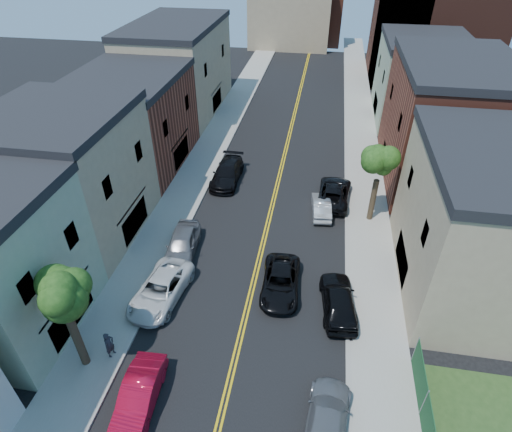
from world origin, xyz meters
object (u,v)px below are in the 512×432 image
at_px(red_sedan, 139,395).
at_px(white_pickup, 161,289).
at_px(dark_car_right_far, 334,192).
at_px(pedestrian_left, 109,345).
at_px(grey_car_left, 182,244).
at_px(black_car_left, 227,173).
at_px(black_suv_lane, 281,282).
at_px(silver_car_right, 321,206).
at_px(grey_car_right, 327,420).
at_px(black_car_right, 339,300).

xyz_separation_m(red_sedan, white_pickup, (-1.43, 6.92, 0.01)).
bearing_deg(dark_car_right_far, white_pickup, 55.91).
bearing_deg(pedestrian_left, grey_car_left, 6.88).
bearing_deg(pedestrian_left, black_car_left, 8.28).
bearing_deg(pedestrian_left, dark_car_right_far, -19.04).
height_order(grey_car_left, black_suv_lane, grey_car_left).
distance_m(black_car_left, black_suv_lane, 14.26).
xyz_separation_m(silver_car_right, pedestrian_left, (-10.74, -15.59, 0.33)).
distance_m(black_car_left, grey_car_right, 23.38).
relative_size(white_pickup, silver_car_right, 1.37).
relative_size(black_car_right, black_suv_lane, 0.97).
bearing_deg(grey_car_right, grey_car_left, -39.70).
relative_size(grey_car_right, black_suv_lane, 0.96).
xyz_separation_m(grey_car_left, black_car_right, (11.00, -3.49, -0.01)).
bearing_deg(white_pickup, grey_car_left, 97.06).
bearing_deg(pedestrian_left, silver_car_right, -20.04).
height_order(black_car_right, pedestrian_left, pedestrian_left).
bearing_deg(white_pickup, black_suv_lane, 22.05).
height_order(black_car_right, silver_car_right, black_car_right).
relative_size(red_sedan, black_suv_lane, 0.89).
distance_m(white_pickup, dark_car_right_far, 16.80).
relative_size(grey_car_left, silver_car_right, 1.25).
distance_m(black_car_right, pedestrian_left, 13.36).
bearing_deg(red_sedan, grey_car_left, 93.95).
distance_m(red_sedan, grey_car_left, 11.39).
distance_m(black_suv_lane, pedestrian_left, 10.73).
relative_size(white_pickup, black_car_left, 0.97).
xyz_separation_m(black_car_right, silver_car_right, (-1.46, 10.14, -0.18)).
height_order(red_sedan, pedestrian_left, pedestrian_left).
bearing_deg(silver_car_right, dark_car_right_far, -121.43).
xyz_separation_m(red_sedan, grey_car_left, (-1.43, 11.30, 0.10)).
relative_size(grey_car_left, dark_car_right_far, 0.89).
height_order(red_sedan, dark_car_right_far, dark_car_right_far).
xyz_separation_m(white_pickup, grey_car_right, (10.53, -6.62, -0.05)).
relative_size(white_pickup, grey_car_right, 1.12).
height_order(black_car_left, pedestrian_left, pedestrian_left).
bearing_deg(grey_car_right, black_car_left, -59.16).
bearing_deg(grey_car_right, dark_car_right_far, -83.42).
bearing_deg(white_pickup, black_car_right, 11.68).
xyz_separation_m(white_pickup, black_suv_lane, (7.32, 1.96, -0.05)).
xyz_separation_m(black_car_left, silver_car_right, (8.64, -3.66, -0.17)).
bearing_deg(black_car_right, white_pickup, -2.31).
bearing_deg(grey_car_right, silver_car_right, -80.26).
xyz_separation_m(red_sedan, black_suv_lane, (5.90, 8.88, -0.04)).
xyz_separation_m(grey_car_left, silver_car_right, (9.54, 6.65, -0.20)).
relative_size(black_car_right, pedestrian_left, 2.94).
xyz_separation_m(white_pickup, pedestrian_left, (-1.20, -4.56, 0.23)).
bearing_deg(grey_car_left, dark_car_right_far, 34.51).
relative_size(grey_car_left, grey_car_right, 1.03).
xyz_separation_m(red_sedan, black_car_right, (9.57, 7.81, 0.09)).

